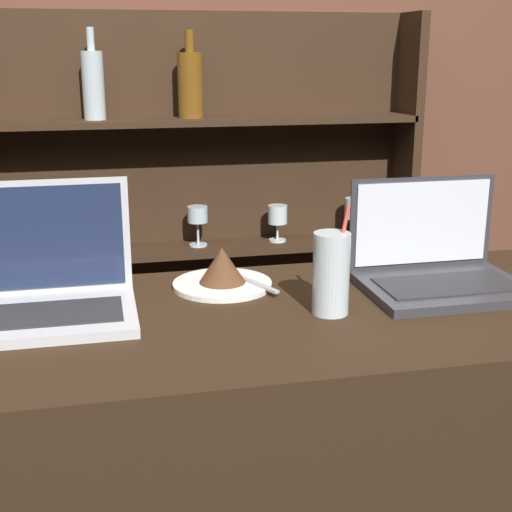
# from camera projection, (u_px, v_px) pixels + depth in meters

# --- Properties ---
(back_wall) EXTENTS (7.00, 0.06, 2.70)m
(back_wall) POSITION_uv_depth(u_px,v_px,m) (152.00, 110.00, 2.30)
(back_wall) COLOR brown
(back_wall) RESTS_ON ground_plane
(back_shelf) EXTENTS (1.46, 0.18, 1.65)m
(back_shelf) POSITION_uv_depth(u_px,v_px,m) (196.00, 258.00, 2.38)
(back_shelf) COLOR #332114
(back_shelf) RESTS_ON ground_plane
(laptop_near) EXTENTS (0.33, 0.23, 0.23)m
(laptop_near) POSITION_uv_depth(u_px,v_px,m) (41.00, 288.00, 1.27)
(laptop_near) COLOR silver
(laptop_near) RESTS_ON bar_counter
(laptop_far) EXTENTS (0.32, 0.24, 0.21)m
(laptop_far) POSITION_uv_depth(u_px,v_px,m) (437.00, 266.00, 1.43)
(laptop_far) COLOR #333338
(laptop_far) RESTS_ON bar_counter
(cake_plate) EXTENTS (0.20, 0.20, 0.08)m
(cake_plate) POSITION_uv_depth(u_px,v_px,m) (222.00, 273.00, 1.43)
(cake_plate) COLOR white
(cake_plate) RESTS_ON bar_counter
(water_glass) EXTENTS (0.07, 0.07, 0.20)m
(water_glass) POSITION_uv_depth(u_px,v_px,m) (331.00, 273.00, 1.27)
(water_glass) COLOR silver
(water_glass) RESTS_ON bar_counter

